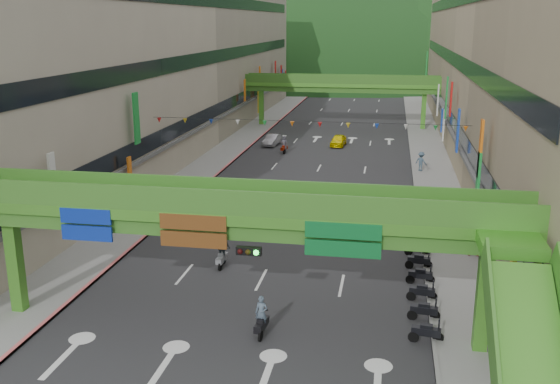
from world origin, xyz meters
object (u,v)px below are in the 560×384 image
at_px(pedestrian_red, 476,245).
at_px(overpass_near, 250,231).
at_px(car_yellow, 338,141).
at_px(scooter_rider_mid, 326,196).
at_px(car_silver, 272,140).
at_px(scooter_rider_near, 261,318).

bearing_deg(pedestrian_red, overpass_near, -133.16).
relative_size(car_yellow, pedestrian_red, 2.22).
distance_m(scooter_rider_mid, car_yellow, 24.97).
xyz_separation_m(car_silver, car_yellow, (7.62, 0.97, 0.01)).
bearing_deg(car_yellow, pedestrian_red, -66.97).
xyz_separation_m(overpass_near, scooter_rider_mid, (1.14, 21.37, -4.26)).
height_order(scooter_rider_near, car_silver, scooter_rider_near).
height_order(car_yellow, pedestrian_red, pedestrian_red).
bearing_deg(car_yellow, scooter_rider_near, -84.75).
height_order(scooter_rider_near, car_yellow, scooter_rider_near).
relative_size(car_silver, pedestrian_red, 2.25).
xyz_separation_m(scooter_rider_near, pedestrian_red, (10.88, 11.77, -0.03)).
distance_m(overpass_near, car_silver, 46.22).
xyz_separation_m(overpass_near, pedestrian_red, (11.27, 12.15, -4.35)).
distance_m(scooter_rider_mid, pedestrian_red, 13.70).
relative_size(scooter_rider_near, car_yellow, 0.51).
distance_m(car_silver, pedestrian_red, 38.22).
relative_size(car_silver, car_yellow, 1.01).
distance_m(scooter_rider_mid, car_silver, 25.54).
bearing_deg(pedestrian_red, scooter_rider_mid, 137.35).
xyz_separation_m(scooter_rider_mid, car_silver, (-8.81, 23.98, -0.31)).
xyz_separation_m(overpass_near, car_silver, (-7.67, 45.35, -4.57)).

